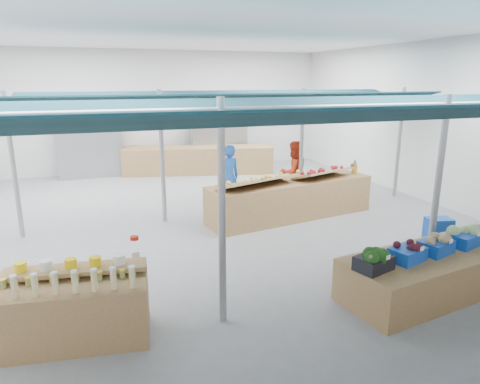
{
  "coord_description": "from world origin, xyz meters",
  "views": [
    {
      "loc": [
        -2.55,
        -9.01,
        3.2
      ],
      "look_at": [
        0.11,
        -1.6,
        1.12
      ],
      "focal_mm": 32.0,
      "sensor_mm": 36.0,
      "label": 1
    }
  ],
  "objects_px": {
    "bottle_shelf": "(76,308)",
    "vendor_left": "(228,178)",
    "vendor_right": "(293,172)",
    "crate_stack": "(438,232)",
    "fruit_counter": "(291,199)",
    "veg_counter": "(441,270)"
  },
  "relations": [
    {
      "from": "bottle_shelf",
      "to": "vendor_left",
      "type": "bearing_deg",
      "value": 61.12
    },
    {
      "from": "vendor_left",
      "to": "vendor_right",
      "type": "xyz_separation_m",
      "value": [
        1.8,
        -0.0,
        0.0
      ]
    },
    {
      "from": "crate_stack",
      "to": "vendor_left",
      "type": "height_order",
      "value": "vendor_left"
    },
    {
      "from": "fruit_counter",
      "to": "vendor_right",
      "type": "distance_m",
      "value": 1.31
    },
    {
      "from": "veg_counter",
      "to": "fruit_counter",
      "type": "height_order",
      "value": "fruit_counter"
    },
    {
      "from": "bottle_shelf",
      "to": "vendor_right",
      "type": "distance_m",
      "value": 7.13
    },
    {
      "from": "fruit_counter",
      "to": "crate_stack",
      "type": "xyz_separation_m",
      "value": [
        1.92,
        -2.63,
        -0.16
      ]
    },
    {
      "from": "veg_counter",
      "to": "crate_stack",
      "type": "relative_size",
      "value": 5.9
    },
    {
      "from": "crate_stack",
      "to": "vendor_left",
      "type": "distance_m",
      "value": 4.9
    },
    {
      "from": "bottle_shelf",
      "to": "veg_counter",
      "type": "height_order",
      "value": "bottle_shelf"
    },
    {
      "from": "fruit_counter",
      "to": "crate_stack",
      "type": "bearing_deg",
      "value": -62.92
    },
    {
      "from": "crate_stack",
      "to": "vendor_right",
      "type": "height_order",
      "value": "vendor_right"
    },
    {
      "from": "veg_counter",
      "to": "vendor_right",
      "type": "distance_m",
      "value": 5.22
    },
    {
      "from": "crate_stack",
      "to": "veg_counter",
      "type": "bearing_deg",
      "value": -132.87
    },
    {
      "from": "vendor_left",
      "to": "veg_counter",
      "type": "bearing_deg",
      "value": 99.69
    },
    {
      "from": "fruit_counter",
      "to": "vendor_right",
      "type": "height_order",
      "value": "vendor_right"
    },
    {
      "from": "vendor_left",
      "to": "crate_stack",
      "type": "bearing_deg",
      "value": 120.87
    },
    {
      "from": "crate_stack",
      "to": "vendor_right",
      "type": "distance_m",
      "value": 4.0
    },
    {
      "from": "fruit_counter",
      "to": "crate_stack",
      "type": "distance_m",
      "value": 3.26
    },
    {
      "from": "crate_stack",
      "to": "vendor_left",
      "type": "xyz_separation_m",
      "value": [
        -3.12,
        3.73,
        0.54
      ]
    },
    {
      "from": "veg_counter",
      "to": "vendor_left",
      "type": "xyz_separation_m",
      "value": [
        -1.76,
        5.2,
        0.5
      ]
    },
    {
      "from": "veg_counter",
      "to": "vendor_right",
      "type": "xyz_separation_m",
      "value": [
        0.04,
        5.2,
        0.5
      ]
    }
  ]
}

